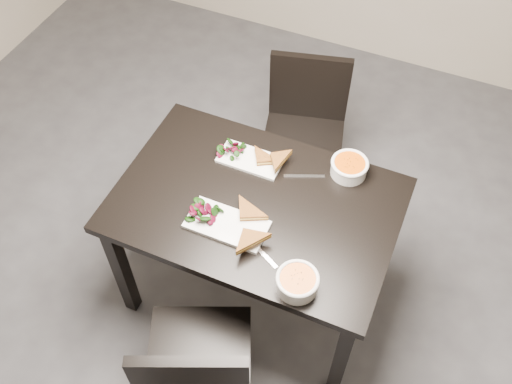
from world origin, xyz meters
TOP-DOWN VIEW (x-y plane):
  - ground at (0.00, 0.00)m, footprint 5.00×5.00m
  - room_shell at (0.00, 0.00)m, footprint 5.02×5.02m
  - table at (-0.07, 0.39)m, footprint 1.20×0.80m
  - chair_near at (-0.04, -0.27)m, footprint 0.55×0.55m
  - chair_far at (-0.12, 1.16)m, footprint 0.51×0.51m
  - plate_near at (-0.13, 0.23)m, footprint 0.33×0.17m
  - sandwich_near at (-0.07, 0.25)m, footprint 0.20×0.19m
  - salad_near at (-0.23, 0.23)m, footprint 0.10×0.09m
  - soup_bowl_near at (0.23, 0.08)m, footprint 0.17×0.17m
  - cutlery_near at (0.05, 0.17)m, footprint 0.17×0.10m
  - plate_far at (-0.19, 0.60)m, footprint 0.29×0.14m
  - sandwich_far at (-0.12, 0.58)m, footprint 0.18×0.16m
  - salad_far at (-0.29, 0.60)m, footprint 0.09×0.08m
  - soup_bowl_far at (0.24, 0.70)m, footprint 0.17×0.17m
  - cutlery_far at (0.07, 0.61)m, footprint 0.17×0.08m

SIDE VIEW (x-z plane):
  - ground at x=0.00m, z-range 0.00..0.00m
  - chair_near at x=-0.04m, z-range 0.06..0.91m
  - chair_far at x=-0.12m, z-range 0.06..0.91m
  - table at x=-0.07m, z-range 0.28..1.03m
  - cutlery_near at x=0.05m, z-range 0.75..0.75m
  - cutlery_far at x=0.07m, z-range 0.75..0.75m
  - plate_far at x=-0.19m, z-range 0.75..0.76m
  - plate_near at x=-0.13m, z-range 0.75..0.77m
  - salad_far at x=-0.29m, z-range 0.76..0.80m
  - sandwich_far at x=-0.12m, z-range 0.76..0.81m
  - salad_near at x=-0.23m, z-range 0.77..0.81m
  - soup_bowl_far at x=0.24m, z-range 0.75..0.83m
  - soup_bowl_near at x=0.23m, z-range 0.75..0.83m
  - sandwich_near at x=-0.07m, z-range 0.77..0.82m
  - room_shell at x=0.00m, z-range 0.43..3.24m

